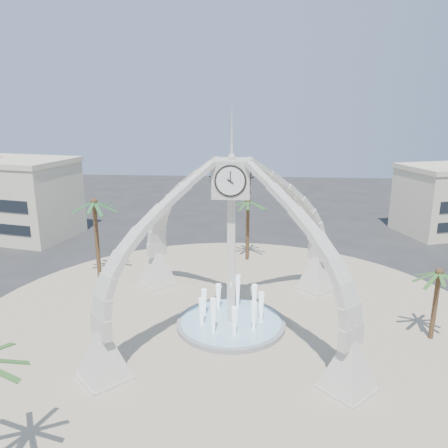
# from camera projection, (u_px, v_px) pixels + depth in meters

# --- Properties ---
(ground) EXTENTS (140.00, 140.00, 0.00)m
(ground) POSITION_uv_depth(u_px,v_px,m) (231.00, 326.00, 32.27)
(ground) COLOR #282828
(ground) RESTS_ON ground
(plaza) EXTENTS (40.00, 40.00, 0.06)m
(plaza) POSITION_uv_depth(u_px,v_px,m) (231.00, 326.00, 32.26)
(plaza) COLOR tan
(plaza) RESTS_ON ground
(clock_tower) EXTENTS (17.94, 17.94, 16.30)m
(clock_tower) POSITION_uv_depth(u_px,v_px,m) (231.00, 242.00, 30.56)
(clock_tower) COLOR silver
(clock_tower) RESTS_ON ground
(fountain) EXTENTS (8.00, 8.00, 3.62)m
(fountain) POSITION_uv_depth(u_px,v_px,m) (231.00, 322.00, 32.19)
(fountain) COLOR gray
(fountain) RESTS_ON ground
(palm_east) EXTENTS (4.37, 4.37, 5.65)m
(palm_east) POSITION_uv_depth(u_px,v_px,m) (439.00, 273.00, 29.21)
(palm_east) COLOR brown
(palm_east) RESTS_ON ground
(palm_west) EXTENTS (4.79, 4.79, 8.14)m
(palm_west) POSITION_uv_depth(u_px,v_px,m) (94.00, 203.00, 39.50)
(palm_west) COLOR brown
(palm_west) RESTS_ON ground
(palm_north) EXTENTS (4.22, 4.22, 7.12)m
(palm_north) POSITION_uv_depth(u_px,v_px,m) (248.00, 202.00, 44.42)
(palm_north) COLOR brown
(palm_north) RESTS_ON ground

